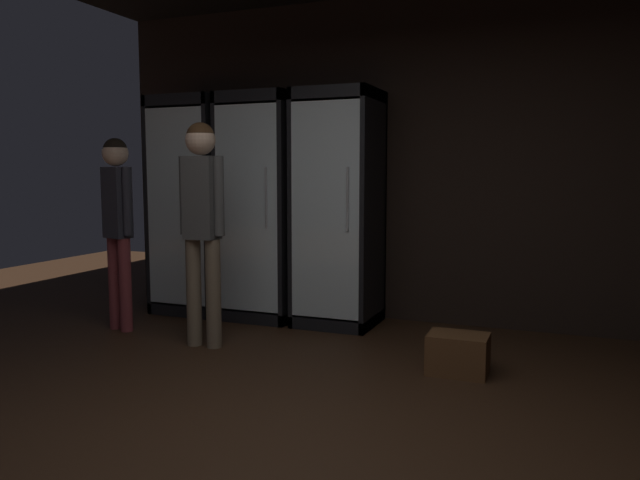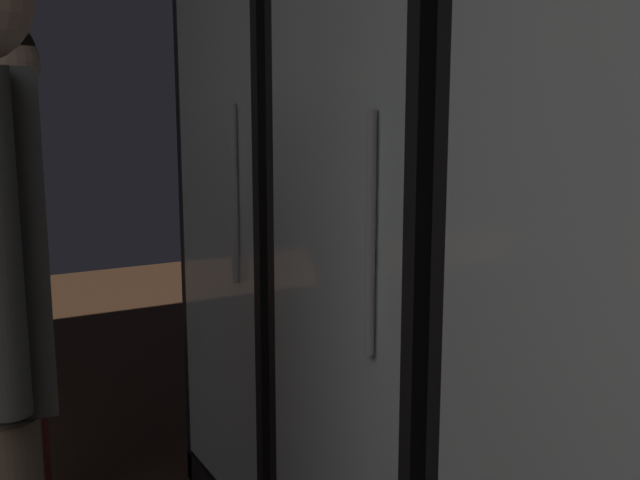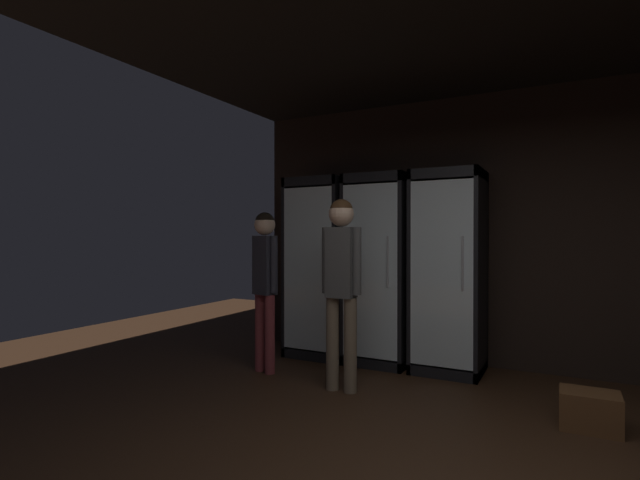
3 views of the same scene
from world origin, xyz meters
TOP-DOWN VIEW (x-y plane):
  - cooler_far_left at (-2.15, 2.71)m, footprint 0.66×0.66m
  - cooler_left at (-1.44, 2.70)m, footprint 0.66×0.66m
  - shopper_far at (-2.32, 1.79)m, footprint 0.32×0.21m

SIDE VIEW (x-z plane):
  - cooler_far_left at x=-2.15m, z-range -0.03..1.95m
  - cooler_left at x=-1.44m, z-range -0.02..1.96m
  - shopper_far at x=-2.32m, z-range 0.20..1.78m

